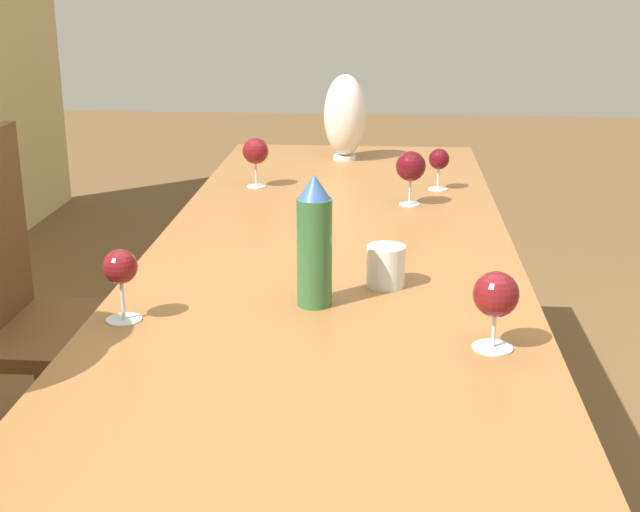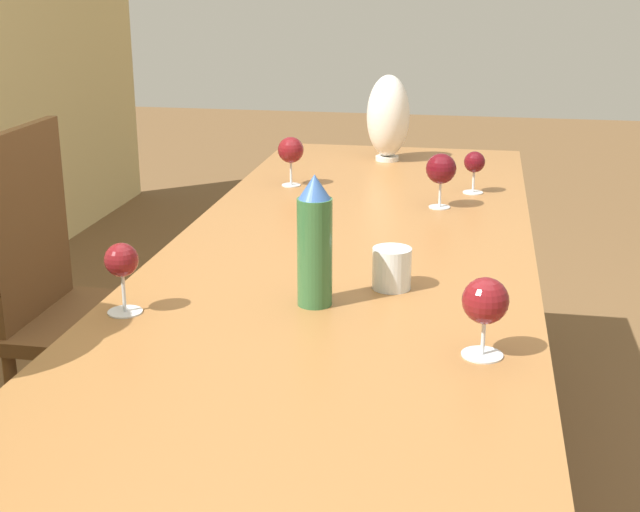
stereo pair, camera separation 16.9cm
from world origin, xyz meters
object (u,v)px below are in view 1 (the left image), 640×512
wine_glass_3 (439,161)px  wine_glass_1 (256,152)px  chair_far (44,306)px  wine_glass_4 (120,269)px  water_bottle (314,243)px  wine_glass_2 (496,296)px  water_tumbler (386,266)px  wine_glass_5 (411,167)px  vase (345,116)px

wine_glass_3 → wine_glass_1: bearing=90.6°
chair_far → wine_glass_4: bearing=-147.2°
wine_glass_1 → water_bottle: bearing=-165.2°
chair_far → wine_glass_2: bearing=-124.2°
water_tumbler → wine_glass_2: 0.36m
water_tumbler → wine_glass_4: (-0.23, 0.48, 0.06)m
wine_glass_3 → chair_far: bearing=110.4°
wine_glass_5 → wine_glass_2: bearing=-172.7°
wine_glass_1 → chair_far: size_ratio=0.15×
wine_glass_2 → chair_far: chair_far is taller
wine_glass_5 → water_tumbler: bearing=174.6°
water_bottle → vase: 1.36m
water_bottle → wine_glass_4: water_bottle is taller
wine_glass_2 → wine_glass_4: size_ratio=1.01×
wine_glass_3 → chair_far: chair_far is taller
vase → chair_far: vase is taller
water_bottle → wine_glass_5: size_ratio=1.73×
wine_glass_4 → wine_glass_3: bearing=-30.6°
vase → wine_glass_1: (-0.41, 0.24, -0.04)m
water_tumbler → wine_glass_5: (0.66, -0.06, 0.06)m
wine_glass_1 → chair_far: bearing=126.5°
wine_glass_1 → wine_glass_3: wine_glass_1 is taller
water_tumbler → wine_glass_3: size_ratio=0.70×
wine_glass_2 → chair_far: size_ratio=0.14×
vase → wine_glass_2: vase is taller
wine_glass_2 → chair_far: 1.37m
water_bottle → wine_glass_3: water_bottle is taller
wine_glass_2 → wine_glass_3: size_ratio=1.14×
wine_glass_3 → wine_glass_4: 1.24m
water_tumbler → wine_glass_2: bearing=-148.4°
water_tumbler → wine_glass_1: bearing=25.0°
wine_glass_1 → wine_glass_5: size_ratio=0.98×
wine_glass_5 → water_bottle: bearing=165.6°
wine_glass_3 → wine_glass_4: (-1.07, 0.63, 0.01)m
wine_glass_3 → wine_glass_2: bearing=-178.1°
vase → wine_glass_1: vase is taller
water_bottle → wine_glass_5: (0.77, -0.20, -0.02)m
water_tumbler → vase: (1.25, 0.15, 0.11)m
water_bottle → wine_glass_5: bearing=-14.4°
water_tumbler → wine_glass_5: wine_glass_5 is taller
vase → wine_glass_2: size_ratio=2.07×
water_bottle → vase: (1.36, 0.01, 0.02)m
wine_glass_4 → wine_glass_2: bearing=-96.6°
wine_glass_1 → water_tumbler: bearing=-155.0°
wine_glass_2 → wine_glass_5: size_ratio=0.93×
wine_glass_4 → water_tumbler: bearing=-65.0°
water_tumbler → water_bottle: bearing=130.7°
wine_glass_1 → wine_glass_5: 0.48m
water_bottle → wine_glass_3: 1.00m
wine_glass_5 → chair_far: bearing=102.3°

